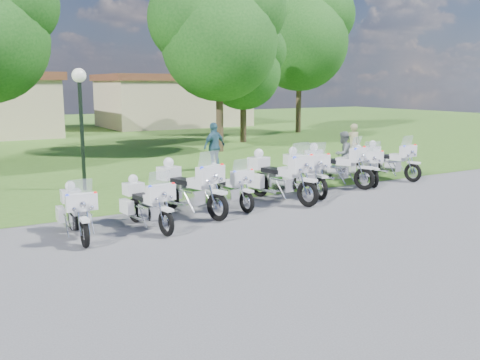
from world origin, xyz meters
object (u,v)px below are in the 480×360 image
motorcycle_7 (365,165)px  bystander_b (343,154)px  motorcycle_4 (279,176)px  motorcycle_6 (335,165)px  motorcycle_3 (228,186)px  motorcycle_1 (147,203)px  lamp_post (80,98)px  bystander_a (353,144)px  bystander_c (214,147)px  motorcycle_8 (389,160)px  motorcycle_2 (189,187)px  motorcycle_5 (304,171)px  motorcycle_0 (76,211)px

motorcycle_7 → bystander_b: 1.36m
motorcycle_4 → motorcycle_7: (4.19, 0.88, -0.11)m
motorcycle_6 → motorcycle_3: bearing=-12.1°
motorcycle_1 → lamp_post: lamp_post is taller
lamp_post → bystander_a: size_ratio=2.22×
motorcycle_1 → bystander_b: bystander_b is taller
motorcycle_6 → motorcycle_7: size_ratio=1.14×
bystander_c → bystander_a: bearing=146.3°
motorcycle_3 → motorcycle_8: motorcycle_8 is taller
motorcycle_1 → motorcycle_3: bearing=-167.9°
motorcycle_3 → motorcycle_6: bearing=-174.8°
motorcycle_6 → bystander_a: 4.97m
motorcycle_4 → motorcycle_8: bearing=178.8°
motorcycle_2 → motorcycle_3: motorcycle_2 is taller
motorcycle_6 → motorcycle_7: 1.30m
motorcycle_5 → motorcycle_1: bearing=22.6°
motorcycle_8 → motorcycle_4: bearing=2.5°
motorcycle_6 → bystander_a: bearing=-162.0°
motorcycle_4 → bystander_a: size_ratio=1.51×
motorcycle_1 → lamp_post: 5.78m
motorcycle_3 → motorcycle_8: size_ratio=0.89×
motorcycle_7 → bystander_a: size_ratio=1.21×
lamp_post → motorcycle_8: bearing=-18.2°
motorcycle_5 → bystander_a: size_ratio=1.43×
bystander_a → bystander_c: size_ratio=0.92×
motorcycle_2 → motorcycle_1: bearing=11.1°
motorcycle_0 → motorcycle_4: size_ratio=0.81×
motorcycle_4 → motorcycle_1: bearing=-0.9°
motorcycle_6 → bystander_b: 1.96m
motorcycle_0 → bystander_c: size_ratio=1.12×
motorcycle_1 → motorcycle_8: size_ratio=0.91×
motorcycle_8 → bystander_b: bystander_b is taller
bystander_a → motorcycle_1: bearing=39.8°
motorcycle_4 → bystander_b: 4.90m
motorcycle_4 → motorcycle_6: (2.89, 0.93, -0.03)m
motorcycle_0 → motorcycle_6: motorcycle_6 is taller
bystander_a → bystander_b: (-2.27, -1.98, -0.04)m
motorcycle_7 → lamp_post: 9.63m
motorcycle_6 → bystander_c: 5.28m
motorcycle_1 → motorcycle_5: size_ratio=0.87×
motorcycle_3 → motorcycle_8: bearing=-177.5°
motorcycle_6 → bystander_a: bystander_a is taller
motorcycle_5 → lamp_post: (-5.75, 3.94, 2.22)m
motorcycle_1 → bystander_a: bystander_a is taller
motorcycle_6 → motorcycle_8: (2.70, 0.18, -0.05)m
motorcycle_5 → bystander_b: size_ratio=1.50×
motorcycle_6 → bystander_b: size_ratio=1.45×
bystander_a → motorcycle_4: bearing=47.3°
bystander_b → bystander_a: bearing=-152.1°
motorcycle_3 → motorcycle_4: bearing=172.7°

